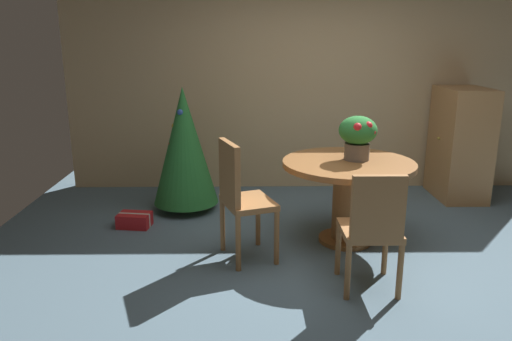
# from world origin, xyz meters

# --- Properties ---
(ground_plane) EXTENTS (6.60, 6.60, 0.00)m
(ground_plane) POSITION_xyz_m (0.00, 0.00, 0.00)
(ground_plane) COLOR slate
(back_wall_panel) EXTENTS (6.00, 0.10, 2.60)m
(back_wall_panel) POSITION_xyz_m (0.00, 2.20, 1.30)
(back_wall_panel) COLOR tan
(back_wall_panel) RESTS_ON ground_plane
(round_dining_table) EXTENTS (1.19, 1.19, 0.77)m
(round_dining_table) POSITION_xyz_m (0.11, 0.39, 0.56)
(round_dining_table) COLOR brown
(round_dining_table) RESTS_ON ground_plane
(flower_vase) EXTENTS (0.34, 0.34, 0.40)m
(flower_vase) POSITION_xyz_m (0.20, 0.44, 1.01)
(flower_vase) COLOR #665B51
(flower_vase) RESTS_ON round_dining_table
(wooden_chair_near) EXTENTS (0.42, 0.44, 0.94)m
(wooden_chair_near) POSITION_xyz_m (0.11, -0.55, 0.52)
(wooden_chair_near) COLOR #9E6B3D
(wooden_chair_near) RESTS_ON ground_plane
(wooden_chair_left) EXTENTS (0.52, 0.58, 1.03)m
(wooden_chair_left) POSITION_xyz_m (-0.86, 0.03, 0.59)
(wooden_chair_left) COLOR #9E6B3D
(wooden_chair_left) RESTS_ON ground_plane
(holiday_tree) EXTENTS (0.70, 0.70, 1.35)m
(holiday_tree) POSITION_xyz_m (-1.48, 1.29, 0.72)
(holiday_tree) COLOR brown
(holiday_tree) RESTS_ON ground_plane
(gift_box_red) EXTENTS (0.34, 0.26, 0.14)m
(gift_box_red) POSITION_xyz_m (-1.94, 0.78, 0.07)
(gift_box_red) COLOR red
(gift_box_red) RESTS_ON ground_plane
(wooden_cabinet) EXTENTS (0.53, 0.77, 1.30)m
(wooden_cabinet) POSITION_xyz_m (1.69, 1.71, 0.65)
(wooden_cabinet) COLOR #B27F4C
(wooden_cabinet) RESTS_ON ground_plane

